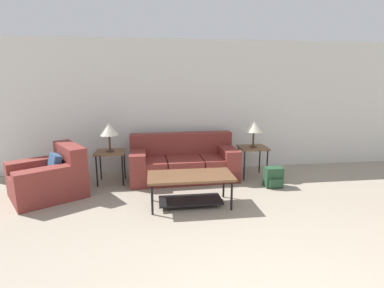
{
  "coord_description": "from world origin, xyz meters",
  "views": [
    {
      "loc": [
        -1.0,
        -1.32,
        1.85
      ],
      "look_at": [
        -0.36,
        3.43,
        0.8
      ],
      "focal_mm": 28.0,
      "sensor_mm": 36.0,
      "label": 1
    }
  ],
  "objects_px": {
    "couch": "(183,163)",
    "side_table_left": "(110,155)",
    "side_table_right": "(253,150)",
    "table_lamp_left": "(109,130)",
    "armchair": "(50,179)",
    "backpack": "(273,177)",
    "table_lamp_right": "(254,126)",
    "coffee_table": "(190,183)"
  },
  "relations": [
    {
      "from": "side_table_left",
      "to": "table_lamp_right",
      "type": "height_order",
      "value": "table_lamp_right"
    },
    {
      "from": "side_table_left",
      "to": "table_lamp_left",
      "type": "bearing_deg",
      "value": -69.44
    },
    {
      "from": "couch",
      "to": "side_table_left",
      "type": "relative_size",
      "value": 3.41
    },
    {
      "from": "armchair",
      "to": "table_lamp_left",
      "type": "bearing_deg",
      "value": 29.88
    },
    {
      "from": "armchair",
      "to": "table_lamp_right",
      "type": "height_order",
      "value": "table_lamp_right"
    },
    {
      "from": "coffee_table",
      "to": "table_lamp_right",
      "type": "height_order",
      "value": "table_lamp_right"
    },
    {
      "from": "coffee_table",
      "to": "table_lamp_right",
      "type": "distance_m",
      "value": 1.9
    },
    {
      "from": "table_lamp_left",
      "to": "table_lamp_right",
      "type": "xyz_separation_m",
      "value": [
        2.64,
        0.0,
        0.0
      ]
    },
    {
      "from": "side_table_left",
      "to": "table_lamp_right",
      "type": "xyz_separation_m",
      "value": [
        2.64,
        -0.0,
        0.45
      ]
    },
    {
      "from": "table_lamp_left",
      "to": "table_lamp_right",
      "type": "relative_size",
      "value": 1.0
    },
    {
      "from": "table_lamp_left",
      "to": "coffee_table",
      "type": "bearing_deg",
      "value": -42.66
    },
    {
      "from": "couch",
      "to": "table_lamp_left",
      "type": "height_order",
      "value": "table_lamp_left"
    },
    {
      "from": "side_table_left",
      "to": "table_lamp_left",
      "type": "distance_m",
      "value": 0.45
    },
    {
      "from": "couch",
      "to": "table_lamp_right",
      "type": "xyz_separation_m",
      "value": [
        1.32,
        -0.09,
        0.68
      ]
    },
    {
      "from": "table_lamp_right",
      "to": "table_lamp_left",
      "type": "bearing_deg",
      "value": 180.0
    },
    {
      "from": "armchair",
      "to": "side_table_right",
      "type": "height_order",
      "value": "armchair"
    },
    {
      "from": "armchair",
      "to": "table_lamp_left",
      "type": "xyz_separation_m",
      "value": [
        0.89,
        0.51,
        0.69
      ]
    },
    {
      "from": "couch",
      "to": "side_table_right",
      "type": "xyz_separation_m",
      "value": [
        1.32,
        -0.09,
        0.23
      ]
    },
    {
      "from": "table_lamp_left",
      "to": "armchair",
      "type": "bearing_deg",
      "value": -150.12
    },
    {
      "from": "couch",
      "to": "side_table_right",
      "type": "relative_size",
      "value": 3.41
    },
    {
      "from": "couch",
      "to": "side_table_right",
      "type": "distance_m",
      "value": 1.34
    },
    {
      "from": "table_lamp_left",
      "to": "side_table_left",
      "type": "bearing_deg",
      "value": 110.56
    },
    {
      "from": "side_table_right",
      "to": "backpack",
      "type": "height_order",
      "value": "side_table_right"
    },
    {
      "from": "armchair",
      "to": "side_table_left",
      "type": "distance_m",
      "value": 1.05
    },
    {
      "from": "armchair",
      "to": "backpack",
      "type": "distance_m",
      "value": 3.71
    },
    {
      "from": "table_lamp_left",
      "to": "side_table_right",
      "type": "bearing_deg",
      "value": 0.0
    },
    {
      "from": "armchair",
      "to": "backpack",
      "type": "relative_size",
      "value": 3.89
    },
    {
      "from": "coffee_table",
      "to": "table_lamp_left",
      "type": "height_order",
      "value": "table_lamp_left"
    },
    {
      "from": "side_table_right",
      "to": "coffee_table",
      "type": "bearing_deg",
      "value": -138.66
    },
    {
      "from": "backpack",
      "to": "table_lamp_left",
      "type": "bearing_deg",
      "value": 168.07
    },
    {
      "from": "couch",
      "to": "side_table_left",
      "type": "bearing_deg",
      "value": -175.9
    },
    {
      "from": "side_table_left",
      "to": "coffee_table",
      "type": "bearing_deg",
      "value": -42.66
    },
    {
      "from": "couch",
      "to": "armchair",
      "type": "xyz_separation_m",
      "value": [
        -2.2,
        -0.6,
        -0.01
      ]
    },
    {
      "from": "side_table_right",
      "to": "table_lamp_left",
      "type": "bearing_deg",
      "value": -180.0
    },
    {
      "from": "side_table_right",
      "to": "backpack",
      "type": "relative_size",
      "value": 1.68
    },
    {
      "from": "coffee_table",
      "to": "table_lamp_right",
      "type": "bearing_deg",
      "value": 41.34
    },
    {
      "from": "armchair",
      "to": "side_table_left",
      "type": "relative_size",
      "value": 2.32
    },
    {
      "from": "armchair",
      "to": "side_table_right",
      "type": "xyz_separation_m",
      "value": [
        3.52,
        0.51,
        0.24
      ]
    },
    {
      "from": "couch",
      "to": "side_table_left",
      "type": "distance_m",
      "value": 1.34
    },
    {
      "from": "side_table_left",
      "to": "backpack",
      "type": "height_order",
      "value": "side_table_left"
    },
    {
      "from": "coffee_table",
      "to": "backpack",
      "type": "height_order",
      "value": "coffee_table"
    },
    {
      "from": "side_table_left",
      "to": "side_table_right",
      "type": "bearing_deg",
      "value": 0.0
    }
  ]
}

